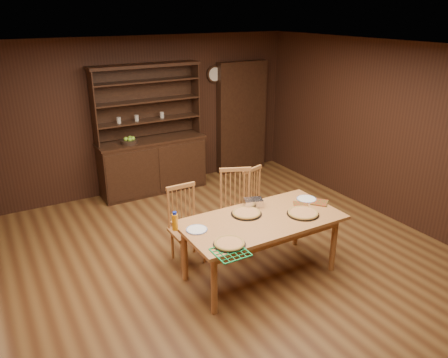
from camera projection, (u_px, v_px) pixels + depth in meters
floor at (235, 264)px, 5.50m from camera, size 6.00×6.00×0.00m
room_shell at (237, 144)px, 4.92m from camera, size 6.00×6.00×6.00m
china_hutch at (152, 158)px, 7.50m from camera, size 1.84×0.52×2.17m
doorway at (241, 118)px, 8.34m from camera, size 1.00×0.18×2.10m
wall_clock at (214, 74)px, 7.81m from camera, size 0.30×0.05×0.30m
dining_table at (261, 225)px, 5.05m from camera, size 1.87×0.94×0.75m
chair_left at (185, 221)px, 5.45m from camera, size 0.41×0.39×0.99m
chair_center at (236, 206)px, 5.77m from camera, size 0.57×0.56×1.07m
chair_right at (256, 200)px, 6.09m from camera, size 0.48×0.47×0.96m
pizza_left at (229, 243)px, 4.46m from camera, size 0.34×0.34×0.04m
pizza_right at (303, 213)px, 5.11m from camera, size 0.38×0.38×0.04m
pizza_center at (246, 213)px, 5.12m from camera, size 0.36×0.36×0.04m
cooling_rack at (230, 252)px, 4.32m from camera, size 0.35×0.35×0.01m
plate_left at (197, 230)px, 4.75m from camera, size 0.24×0.24×0.02m
plate_right at (306, 199)px, 5.51m from camera, size 0.25×0.25×0.02m
foil_dish at (253, 203)px, 5.32m from camera, size 0.27×0.23×0.09m
juice_bottle at (175, 222)px, 4.73m from camera, size 0.07×0.07×0.22m
pot_holder_a at (319, 202)px, 5.42m from camera, size 0.28×0.28×0.01m
pot_holder_b at (301, 204)px, 5.36m from camera, size 0.25×0.25×0.01m
fruit_bowl at (129, 141)px, 7.12m from camera, size 0.27×0.27×0.12m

